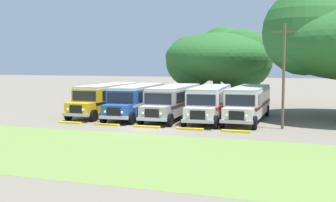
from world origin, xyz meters
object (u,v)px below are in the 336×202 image
(broad_shade_tree, at_px, (220,57))
(parked_bus_slot_2, at_px, (174,100))
(parked_bus_slot_0, at_px, (107,98))
(parked_bus_slot_1, at_px, (137,99))
(parked_bus_slot_3, at_px, (210,101))
(parked_bus_slot_4, at_px, (249,102))
(utility_pole, at_px, (284,73))

(broad_shade_tree, bearing_deg, parked_bus_slot_2, -95.45)
(parked_bus_slot_0, bearing_deg, parked_bus_slot_1, 79.36)
(parked_bus_slot_0, xyz_separation_m, parked_bus_slot_3, (10.03, -0.52, 0.00))
(parked_bus_slot_4, bearing_deg, utility_pole, 38.48)
(parked_bus_slot_0, height_order, parked_bus_slot_4, same)
(parked_bus_slot_4, height_order, broad_shade_tree, broad_shade_tree)
(parked_bus_slot_3, bearing_deg, broad_shade_tree, -175.86)
(parked_bus_slot_3, height_order, parked_bus_slot_4, same)
(parked_bus_slot_3, relative_size, utility_pole, 1.42)
(parked_bus_slot_2, relative_size, parked_bus_slot_3, 0.99)
(parked_bus_slot_2, height_order, utility_pole, utility_pole)
(parked_bus_slot_2, relative_size, parked_bus_slot_4, 1.00)
(parked_bus_slot_4, relative_size, utility_pole, 1.41)
(parked_bus_slot_1, height_order, parked_bus_slot_4, same)
(parked_bus_slot_0, bearing_deg, broad_shade_tree, 147.20)
(parked_bus_slot_1, relative_size, parked_bus_slot_4, 1.01)
(parked_bus_slot_2, bearing_deg, broad_shade_tree, 173.03)
(parked_bus_slot_0, height_order, utility_pole, utility_pole)
(parked_bus_slot_1, height_order, parked_bus_slot_3, same)
(parked_bus_slot_2, distance_m, parked_bus_slot_3, 3.26)
(parked_bus_slot_2, bearing_deg, parked_bus_slot_4, 94.13)
(parked_bus_slot_2, xyz_separation_m, parked_bus_slot_4, (6.45, 0.64, 0.00))
(parked_bus_slot_1, xyz_separation_m, parked_bus_slot_2, (3.44, 0.05, 0.00))
(parked_bus_slot_1, xyz_separation_m, parked_bus_slot_4, (9.88, 0.69, 0.00))
(parked_bus_slot_1, relative_size, parked_bus_slot_2, 1.01)
(parked_bus_slot_1, bearing_deg, parked_bus_slot_4, 89.62)
(parked_bus_slot_3, height_order, utility_pole, utility_pole)
(parked_bus_slot_1, bearing_deg, parked_bus_slot_3, 86.19)
(broad_shade_tree, bearing_deg, parked_bus_slot_3, -81.51)
(parked_bus_slot_1, relative_size, parked_bus_slot_3, 1.00)
(utility_pole, bearing_deg, broad_shade_tree, 116.40)
(parked_bus_slot_1, height_order, parked_bus_slot_2, same)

